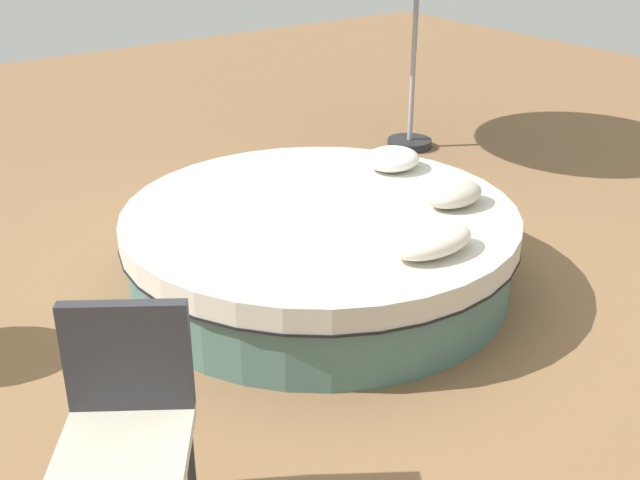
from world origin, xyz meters
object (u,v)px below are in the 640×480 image
(throw_pillow_1, at_px, (453,194))
(throw_pillow_2, at_px, (392,159))
(round_bed, at_px, (320,247))
(patio_chair, at_px, (126,408))
(throw_pillow_0, at_px, (432,241))

(throw_pillow_1, xyz_separation_m, throw_pillow_2, (0.13, 0.75, -0.00))
(round_bed, distance_m, throw_pillow_2, 0.99)
(patio_chair, bearing_deg, throw_pillow_1, -129.37)
(throw_pillow_1, relative_size, patio_chair, 0.44)
(throw_pillow_2, bearing_deg, patio_chair, -151.02)
(round_bed, height_order, throw_pillow_1, throw_pillow_1)
(throw_pillow_1, bearing_deg, patio_chair, -163.51)
(throw_pillow_0, relative_size, throw_pillow_2, 1.35)
(throw_pillow_1, distance_m, throw_pillow_2, 0.76)
(round_bed, xyz_separation_m, patio_chair, (-1.88, -1.23, 0.28))
(round_bed, xyz_separation_m, throw_pillow_2, (0.88, 0.30, 0.34))
(patio_chair, bearing_deg, round_bed, -112.74)
(throw_pillow_0, bearing_deg, patio_chair, -170.46)
(round_bed, xyz_separation_m, throw_pillow_1, (0.74, -0.45, 0.34))
(throw_pillow_2, bearing_deg, throw_pillow_1, -100.18)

